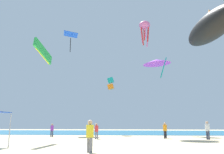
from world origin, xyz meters
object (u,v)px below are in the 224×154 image
kite_delta_purple (157,62)px  kite_box_teal (111,83)px  person_near_tent (97,130)px  kite_diamond_blue (71,35)px  kite_octopus_pink (145,26)px  kite_inflatable_black (211,26)px  person_leftmost (52,129)px  person_rightmost (165,129)px  person_central (90,133)px  person_far_shore (207,129)px  kite_parafoil_green (43,52)px

kite_delta_purple → kite_box_teal: (-6.64, 8.28, -1.27)m
person_near_tent → kite_diamond_blue: 22.84m
kite_delta_purple → person_near_tent: bearing=87.7°
kite_octopus_pink → kite_delta_purple: bearing=-5.9°
kite_octopus_pink → kite_inflatable_black: 24.87m
kite_inflatable_black → kite_diamond_blue: bearing=-149.8°
person_leftmost → kite_diamond_blue: size_ratio=0.46×
kite_delta_purple → kite_inflatable_black: kite_inflatable_black is taller
person_rightmost → person_near_tent: bearing=-42.2°
person_leftmost → kite_inflatable_black: 21.96m
person_central → kite_inflatable_black: (9.26, 5.40, 8.62)m
kite_diamond_blue → kite_inflatable_black: (17.93, -20.51, -8.03)m
person_near_tent → person_leftmost: size_ratio=1.02×
person_far_shore → kite_inflatable_black: size_ratio=0.24×
person_central → person_rightmost: (6.09, 13.44, -0.02)m
person_rightmost → person_far_shore: (4.15, -1.56, 0.06)m
person_rightmost → kite_delta_purple: (-0.43, 1.66, 8.30)m
person_leftmost → kite_diamond_blue: (-0.81, 9.89, 16.74)m
kite_octopus_pink → person_near_tent: bearing=-31.3°
kite_delta_purple → kite_octopus_pink: size_ratio=0.94×
person_far_shore → kite_octopus_pink: bearing=2.8°
person_far_shore → kite_delta_purple: bearing=39.7°
person_near_tent → person_central: bearing=38.0°
person_far_shore → kite_diamond_blue: size_ratio=0.52×
person_leftmost → person_near_tent: bearing=177.0°
person_leftmost → kite_diamond_blue: bearing=-56.9°
person_rightmost → kite_delta_purple: size_ratio=0.39×
kite_diamond_blue → person_near_tent: bearing=-169.9°
person_leftmost → person_rightmost: 14.19m
kite_parafoil_green → kite_diamond_blue: kite_diamond_blue is taller
person_leftmost → kite_octopus_pink: bearing=-109.4°
person_leftmost → person_far_shore: person_far_shore is taller
person_central → kite_diamond_blue: size_ratio=0.51×
person_near_tent → person_rightmost: person_rightmost is taller
person_central → kite_octopus_pink: size_ratio=0.37×
person_central → person_rightmost: person_central is taller
kite_inflatable_black → person_leftmost: bearing=-132.8°
kite_diamond_blue → kite_inflatable_black: 28.41m
kite_octopus_pink → kite_box_teal: bearing=-62.8°
person_near_tent → kite_inflatable_black: 15.37m
kite_box_teal → kite_inflatable_black: size_ratio=0.26×
person_rightmost → kite_delta_purple: 8.47m
person_far_shore → kite_parafoil_green: (-17.00, -3.01, 7.90)m
person_leftmost → kite_parafoil_green: size_ratio=0.46×
person_near_tent → person_rightmost: 7.69m
person_near_tent → kite_box_teal: size_ratio=0.83×
person_leftmost → kite_delta_purple: size_ratio=0.36×
person_central → kite_box_teal: bearing=-36.8°
person_near_tent → kite_parafoil_green: kite_parafoil_green is taller
kite_delta_purple → kite_octopus_pink: (-0.58, 12.64, 10.42)m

